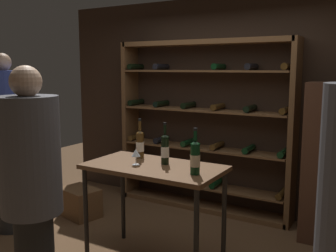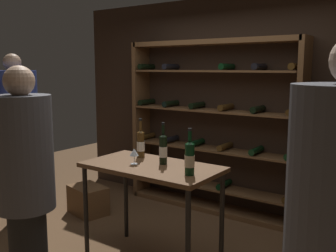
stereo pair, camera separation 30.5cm
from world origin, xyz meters
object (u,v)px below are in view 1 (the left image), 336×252
wine_bottle_green_slim (195,157)px  wine_bottle_black_capsule (165,149)px  display_cabinet (326,164)px  person_guest_plum_blouse (7,135)px  wine_bottle_red_label (140,144)px  wine_rack (202,127)px  wine_crate (80,202)px  wine_glass_stemmed_left (136,153)px  tasting_table (154,176)px  person_guest_khaki (31,182)px

wine_bottle_green_slim → wine_bottle_black_capsule: bearing=156.8°
display_cabinet → wine_bottle_black_capsule: size_ratio=4.35×
person_guest_plum_blouse → wine_bottle_red_label: 1.56m
person_guest_plum_blouse → wine_bottle_red_label: bearing=34.9°
display_cabinet → wine_rack: bearing=171.4°
wine_rack → wine_bottle_black_capsule: wine_rack is taller
wine_crate → wine_bottle_red_label: size_ratio=1.25×
wine_bottle_black_capsule → wine_bottle_green_slim: 0.42m
wine_bottle_green_slim → wine_bottle_red_label: (-0.73, 0.26, -0.01)m
wine_crate → display_cabinet: 2.87m
wine_crate → wine_bottle_green_slim: size_ratio=1.24×
wine_crate → wine_bottle_green_slim: 2.15m
person_guest_plum_blouse → wine_glass_stemmed_left: person_guest_plum_blouse is taller
wine_rack → person_guest_plum_blouse: bearing=-132.4°
wine_bottle_red_label → person_guest_plum_blouse: bearing=-166.8°
wine_rack → person_guest_plum_blouse: 2.30m
tasting_table → wine_glass_stemmed_left: wine_glass_stemmed_left is taller
wine_crate → display_cabinet: size_ratio=0.29×
tasting_table → wine_bottle_green_slim: wine_bottle_green_slim is taller
wine_bottle_green_slim → wine_rack: bearing=113.4°
wine_rack → wine_bottle_red_label: size_ratio=5.99×
tasting_table → display_cabinet: display_cabinet is taller
wine_bottle_green_slim → person_guest_plum_blouse: bearing=-177.6°
tasting_table → wine_crate: tasting_table is taller
person_guest_khaki → wine_bottle_black_capsule: person_guest_khaki is taller
wine_bottle_black_capsule → wine_glass_stemmed_left: size_ratio=2.62×
tasting_table → display_cabinet: (1.28, 1.30, -0.01)m
person_guest_khaki → wine_bottle_red_label: bearing=-147.6°
wine_rack → display_cabinet: size_ratio=1.38×
person_guest_plum_blouse → wine_bottle_black_capsule: size_ratio=5.12×
person_guest_khaki → wine_crate: bearing=-109.8°
wine_rack → wine_bottle_black_capsule: 1.47m
tasting_table → person_guest_plum_blouse: person_guest_plum_blouse is taller
tasting_table → wine_bottle_black_capsule: 0.27m
person_guest_plum_blouse → wine_bottle_black_capsule: bearing=29.7°
tasting_table → wine_crate: bearing=160.0°
wine_crate → tasting_table: bearing=-20.0°
wine_bottle_black_capsule → wine_bottle_green_slim: size_ratio=0.99×
person_guest_plum_blouse → wine_bottle_black_capsule: 1.88m
person_guest_khaki → wine_glass_stemmed_left: bearing=-156.0°
wine_rack → tasting_table: wine_rack is taller
wine_bottle_black_capsule → wine_bottle_green_slim: wine_bottle_green_slim is taller
wine_rack → person_guest_plum_blouse: wine_rack is taller
wine_rack → wine_bottle_black_capsule: bearing=-78.0°
person_guest_plum_blouse → person_guest_khaki: (1.43, -0.88, -0.08)m
wine_glass_stemmed_left → wine_bottle_black_capsule: bearing=36.8°
display_cabinet → wine_bottle_black_capsule: display_cabinet is taller
wine_rack → wine_glass_stemmed_left: bearing=-86.6°
wine_crate → wine_glass_stemmed_left: (1.26, -0.58, 0.87)m
tasting_table → wine_bottle_green_slim: size_ratio=3.21×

